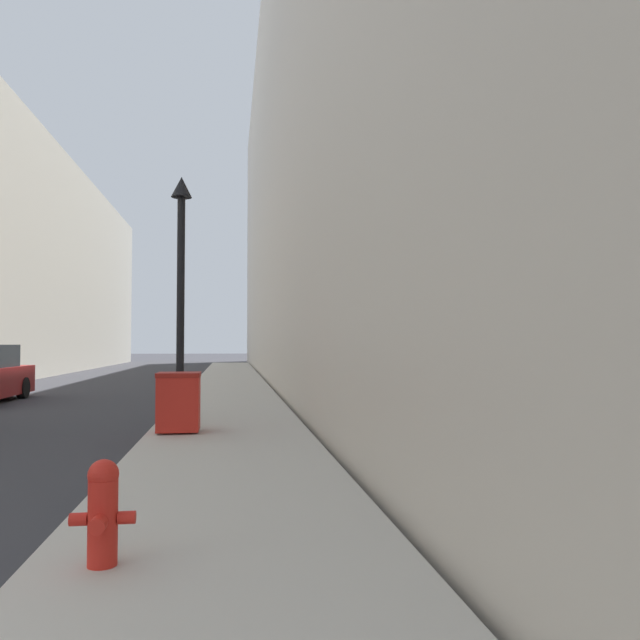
% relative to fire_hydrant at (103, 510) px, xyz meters
% --- Properties ---
extents(sidewalk_right, '(2.84, 60.00, 0.14)m').
position_rel_fire_hydrant_xyz_m(sidewalk_right, '(0.86, 15.93, -0.45)').
color(sidewalk_right, '#B7B2A8').
rests_on(sidewalk_right, ground).
extents(building_right_stone, '(12.00, 60.00, 20.13)m').
position_rel_fire_hydrant_xyz_m(building_right_stone, '(8.38, 23.93, 9.54)').
color(building_right_stone, beige).
rests_on(building_right_stone, ground).
extents(fire_hydrant, '(0.44, 0.33, 0.74)m').
position_rel_fire_hydrant_xyz_m(fire_hydrant, '(0.00, 0.00, 0.00)').
color(fire_hydrant, red).
rests_on(fire_hydrant, sidewalk_right).
extents(trash_bin, '(0.74, 0.72, 1.04)m').
position_rel_fire_hydrant_xyz_m(trash_bin, '(-0.01, 6.59, 0.15)').
color(trash_bin, red).
rests_on(trash_bin, sidewalk_right).
extents(lamppost, '(0.44, 0.44, 5.09)m').
position_rel_fire_hydrant_xyz_m(lamppost, '(-0.17, 8.82, 2.63)').
color(lamppost, black).
rests_on(lamppost, sidewalk_right).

